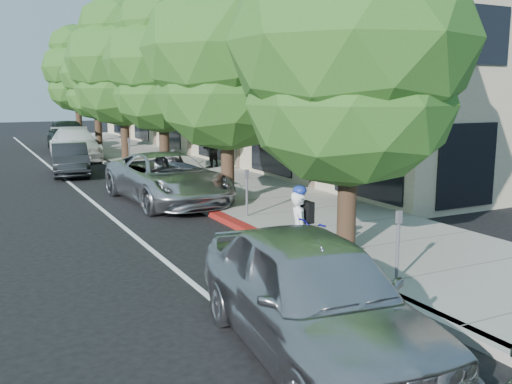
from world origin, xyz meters
TOP-DOWN VIEW (x-y plane):
  - ground at (0.00, 0.00)m, footprint 120.00×120.00m
  - sidewalk at (2.30, 8.00)m, footprint 4.60×56.00m
  - curb at (0.00, 8.00)m, footprint 0.30×56.00m
  - curb_red_segment at (0.00, 1.00)m, footprint 0.32×4.00m
  - storefront_building at (9.60, 18.00)m, footprint 10.00×36.00m
  - street_tree_0 at (0.90, -2.00)m, footprint 5.04×5.04m
  - street_tree_1 at (0.90, 4.00)m, footprint 5.01×5.01m
  - street_tree_2 at (0.90, 10.00)m, footprint 4.48×4.48m
  - street_tree_3 at (0.90, 16.00)m, footprint 5.36×5.36m
  - street_tree_4 at (0.90, 22.00)m, footprint 4.03×4.03m
  - street_tree_5 at (0.90, 28.00)m, footprint 4.46×4.46m
  - cyclist at (-0.42, -2.27)m, footprint 0.54×0.66m
  - bicycle at (-1.13, -3.00)m, footprint 2.22×1.01m
  - silver_suv at (-0.50, 5.50)m, footprint 2.90×5.78m
  - dark_sedan at (-2.20, 13.12)m, footprint 1.87×4.16m
  - white_pickup at (-1.01, 18.87)m, footprint 2.62×5.68m
  - dark_suv_far at (-0.50, 24.05)m, footprint 2.58×5.59m
  - near_car_a at (-2.20, -5.50)m, footprint 2.54×5.08m
  - pedestrian at (3.58, 11.77)m, footprint 0.99×0.89m

SIDE VIEW (x-z plane):
  - ground at x=0.00m, z-range 0.00..0.00m
  - sidewalk at x=2.30m, z-range 0.00..0.15m
  - curb at x=0.00m, z-range 0.00..0.15m
  - curb_red_segment at x=0.00m, z-range 0.00..0.15m
  - bicycle at x=-1.13m, z-range 0.00..1.12m
  - dark_sedan at x=-2.20m, z-range 0.00..1.32m
  - cyclist at x=-0.42m, z-range 0.00..1.57m
  - silver_suv at x=-0.50m, z-range 0.00..1.57m
  - white_pickup at x=-1.01m, z-range 0.00..1.61m
  - near_car_a at x=-2.20m, z-range 0.00..1.66m
  - dark_suv_far at x=-0.50m, z-range 0.00..1.86m
  - pedestrian at x=3.58m, z-range 0.15..1.81m
  - storefront_building at x=9.60m, z-range 0.00..7.00m
  - street_tree_0 at x=0.90m, z-range 0.71..7.93m
  - street_tree_4 at x=0.90m, z-range 0.87..7.86m
  - street_tree_2 at x=0.90m, z-range 0.86..8.20m
  - street_tree_1 at x=0.90m, z-range 0.80..8.37m
  - street_tree_3 at x=0.90m, z-range 0.84..8.88m
  - street_tree_5 at x=0.90m, z-range 0.99..8.80m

